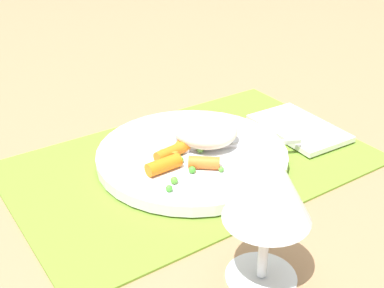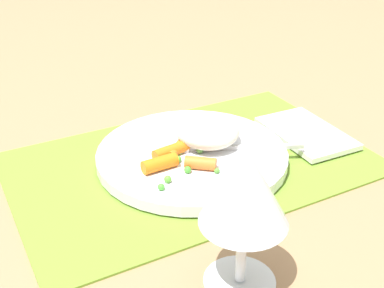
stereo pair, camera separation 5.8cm
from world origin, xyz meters
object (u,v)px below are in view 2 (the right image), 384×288
at_px(carrot_portion, 175,157).
at_px(wine_glass, 245,192).
at_px(rice_mound, 207,130).
at_px(fork, 214,148).
at_px(napkin, 306,133).
at_px(plate, 192,155).

distance_m(carrot_portion, wine_glass, 0.22).
relative_size(rice_mound, carrot_portion, 1.06).
bearing_deg(fork, napkin, 178.57).
distance_m(plate, fork, 0.03).
distance_m(plate, wine_glass, 0.25).
relative_size(carrot_portion, napkin, 0.63).
bearing_deg(carrot_portion, wine_glass, 81.19).
xyz_separation_m(wine_glass, napkin, (-0.25, -0.20, -0.10)).
height_order(plate, rice_mound, rice_mound).
bearing_deg(fork, plate, -25.72).
bearing_deg(plate, fork, 154.28).
height_order(plate, napkin, plate).
distance_m(rice_mound, wine_glass, 0.26).
height_order(wine_glass, napkin, wine_glass).
xyz_separation_m(plate, fork, (-0.03, 0.01, 0.01)).
bearing_deg(carrot_portion, plate, -152.11).
bearing_deg(napkin, wine_glass, 38.92).
bearing_deg(napkin, plate, -5.29).
relative_size(wine_glass, napkin, 1.04).
bearing_deg(fork, carrot_portion, 4.65).
bearing_deg(rice_mound, carrot_portion, 24.57).
bearing_deg(napkin, rice_mound, -10.07).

